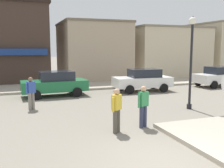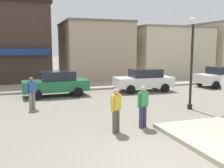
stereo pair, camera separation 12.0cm
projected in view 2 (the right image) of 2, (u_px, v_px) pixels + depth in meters
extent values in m
plane|color=gray|center=(163.00, 161.00, 7.09)|extent=(160.00, 160.00, 0.00)
cube|color=#A89E8C|center=(71.00, 86.00, 20.18)|extent=(80.00, 4.00, 0.15)
cylinder|color=black|center=(191.00, 67.00, 12.75)|extent=(0.12, 0.12, 4.20)
cylinder|color=black|center=(190.00, 107.00, 13.03)|extent=(0.24, 0.24, 0.24)
sphere|color=white|center=(193.00, 21.00, 12.45)|extent=(0.36, 0.36, 0.36)
cone|color=black|center=(194.00, 17.00, 12.43)|extent=(0.32, 0.32, 0.18)
cube|color=#1E6B3D|center=(55.00, 85.00, 16.46)|extent=(4.07, 1.86, 0.66)
cube|color=#1E232D|center=(58.00, 76.00, 16.43)|extent=(2.14, 1.48, 0.56)
cylinder|color=black|center=(37.00, 95.00, 15.28)|extent=(0.61, 0.20, 0.60)
cylinder|color=black|center=(34.00, 90.00, 16.84)|extent=(0.61, 0.20, 0.60)
cylinder|color=black|center=(78.00, 92.00, 16.17)|extent=(0.61, 0.20, 0.60)
cylinder|color=black|center=(72.00, 88.00, 17.74)|extent=(0.61, 0.20, 0.60)
cube|color=white|center=(143.00, 82.00, 18.23)|extent=(4.09, 1.91, 0.66)
cube|color=#1E232D|center=(145.00, 73.00, 18.18)|extent=(2.15, 1.50, 0.56)
cylinder|color=black|center=(131.00, 90.00, 17.13)|extent=(0.61, 0.21, 0.60)
cylinder|color=black|center=(123.00, 86.00, 18.75)|extent=(0.61, 0.21, 0.60)
cylinder|color=black|center=(165.00, 88.00, 17.81)|extent=(0.61, 0.21, 0.60)
cylinder|color=black|center=(154.00, 85.00, 19.43)|extent=(0.61, 0.21, 0.60)
cube|color=white|center=(220.00, 78.00, 20.46)|extent=(4.10, 1.95, 0.66)
cube|color=#1E232D|center=(222.00, 70.00, 20.43)|extent=(2.16, 1.52, 0.56)
cylinder|color=black|center=(216.00, 85.00, 19.26)|extent=(0.61, 0.22, 0.60)
cylinder|color=black|center=(200.00, 82.00, 20.81)|extent=(0.61, 0.22, 0.60)
cylinder|color=black|center=(223.00, 81.00, 21.76)|extent=(0.61, 0.22, 0.60)
cylinder|color=gray|center=(30.00, 101.00, 12.87)|extent=(0.16, 0.16, 0.85)
cylinder|color=gray|center=(34.00, 101.00, 13.01)|extent=(0.16, 0.16, 0.85)
cube|color=#3351A8|center=(31.00, 87.00, 12.85)|extent=(0.42, 0.38, 0.54)
sphere|color=brown|center=(31.00, 79.00, 12.79)|extent=(0.22, 0.22, 0.22)
cylinder|color=#3351A8|center=(27.00, 88.00, 12.68)|extent=(0.12, 0.12, 0.52)
cylinder|color=#3351A8|center=(36.00, 87.00, 13.03)|extent=(0.12, 0.12, 0.52)
cylinder|color=#4C473D|center=(117.00, 121.00, 9.45)|extent=(0.16, 0.16, 0.85)
cylinder|color=#4C473D|center=(115.00, 122.00, 9.30)|extent=(0.16, 0.16, 0.85)
cube|color=gold|center=(116.00, 102.00, 9.27)|extent=(0.42, 0.39, 0.54)
sphere|color=tan|center=(116.00, 92.00, 9.22)|extent=(0.22, 0.22, 0.22)
cylinder|color=gold|center=(119.00, 102.00, 9.47)|extent=(0.13, 0.13, 0.52)
cylinder|color=gold|center=(112.00, 105.00, 9.09)|extent=(0.13, 0.13, 0.52)
cylinder|color=#2D334C|center=(141.00, 117.00, 9.91)|extent=(0.16, 0.16, 0.85)
cylinder|color=#2D334C|center=(144.00, 116.00, 10.03)|extent=(0.16, 0.16, 0.85)
cube|color=#338C51|center=(143.00, 99.00, 9.87)|extent=(0.41, 0.33, 0.54)
sphere|color=tan|center=(143.00, 89.00, 9.82)|extent=(0.22, 0.22, 0.22)
cylinder|color=#338C51|center=(139.00, 101.00, 9.74)|extent=(0.12, 0.12, 0.52)
cylinder|color=#338C51|center=(147.00, 99.00, 10.02)|extent=(0.12, 0.12, 0.52)
cube|color=tan|center=(94.00, 52.00, 25.51)|extent=(5.97, 6.86, 5.21)
cube|color=#685B4C|center=(94.00, 24.00, 25.13)|extent=(6.09, 7.00, 0.20)
cube|color=beige|center=(164.00, 53.00, 28.34)|extent=(7.77, 7.03, 4.92)
cube|color=gray|center=(165.00, 29.00, 27.99)|extent=(7.92, 7.17, 0.20)
cube|color=beige|center=(221.00, 50.00, 31.00)|extent=(5.88, 7.15, 5.59)
cube|color=gray|center=(223.00, 25.00, 30.60)|extent=(5.99, 7.29, 0.20)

